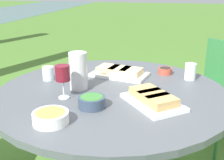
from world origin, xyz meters
TOP-DOWN VIEW (x-y plane):
  - dining_table at (0.00, 0.00)m, footprint 1.34×1.34m
  - chair_near_left at (0.90, -0.74)m, footprint 0.60×0.61m
  - water_pitcher at (-0.02, 0.19)m, footprint 0.11×0.11m
  - wine_glass at (-0.17, 0.23)m, footprint 0.08×0.08m
  - platter_bread_main at (0.26, 0.01)m, footprint 0.28×0.40m
  - platter_charcuterie at (-0.16, -0.25)m, footprint 0.38×0.37m
  - bowl_fries at (-0.46, 0.18)m, footprint 0.16×0.16m
  - bowl_salad at (-0.26, 0.05)m, footprint 0.14×0.14m
  - bowl_olives at (0.37, -0.29)m, footprint 0.09×0.09m
  - cup_water_near at (0.09, 0.44)m, footprint 0.07×0.07m
  - cup_water_far at (0.29, -0.45)m, footprint 0.07×0.07m

SIDE VIEW (x-z plane):
  - chair_near_left at x=0.90m, z-range 0.08..0.97m
  - dining_table at x=0.00m, z-range 0.26..1.03m
  - bowl_olives at x=0.37m, z-range 0.77..0.81m
  - platter_bread_main at x=0.26m, z-range 0.76..0.82m
  - platter_charcuterie at x=-0.16m, z-range 0.76..0.82m
  - bowl_fries at x=-0.46m, z-range 0.77..0.82m
  - bowl_salad at x=-0.26m, z-range 0.77..0.82m
  - cup_water_near at x=0.09m, z-range 0.76..0.85m
  - cup_water_far at x=0.29m, z-range 0.76..0.87m
  - water_pitcher at x=-0.02m, z-range 0.76..0.98m
  - wine_glass at x=-0.17m, z-range 0.81..0.99m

